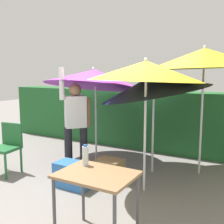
{
  "coord_description": "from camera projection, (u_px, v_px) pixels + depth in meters",
  "views": [
    {
      "loc": [
        2.34,
        -3.86,
        1.8
      ],
      "look_at": [
        0.0,
        0.3,
        1.1
      ],
      "focal_mm": 43.99,
      "sensor_mm": 36.0,
      "label": 1
    }
  ],
  "objects": [
    {
      "name": "ground_plane",
      "position": [
        103.0,
        177.0,
        4.72
      ],
      "size": [
        24.0,
        24.0,
        0.0
      ],
      "primitive_type": "plane",
      "color": "gray"
    },
    {
      "name": "hedge_row",
      "position": [
        151.0,
        120.0,
        6.49
      ],
      "size": [
        8.0,
        0.7,
        1.36
      ],
      "primitive_type": "cube",
      "color": "#23602D",
      "rests_on": "ground_plane"
    },
    {
      "name": "umbrella_rainbow",
      "position": [
        94.0,
        78.0,
        5.49
      ],
      "size": [
        1.99,
        2.02,
        2.01
      ],
      "color": "silver",
      "rests_on": "ground_plane"
    },
    {
      "name": "umbrella_orange",
      "position": [
        154.0,
        84.0,
        4.74
      ],
      "size": [
        1.96,
        1.92,
        1.98
      ],
      "color": "silver",
      "rests_on": "ground_plane"
    },
    {
      "name": "umbrella_yellow",
      "position": [
        146.0,
        71.0,
        3.95
      ],
      "size": [
        1.69,
        1.69,
        2.0
      ],
      "color": "silver",
      "rests_on": "ground_plane"
    },
    {
      "name": "umbrella_navy",
      "position": [
        204.0,
        58.0,
        4.61
      ],
      "size": [
        1.94,
        1.93,
        2.24
      ],
      "color": "silver",
      "rests_on": "ground_plane"
    },
    {
      "name": "person_vendor",
      "position": [
        76.0,
        121.0,
        4.88
      ],
      "size": [
        0.43,
        0.47,
        1.88
      ],
      "color": "black",
      "rests_on": "ground_plane"
    },
    {
      "name": "chair_plastic",
      "position": [
        7.0,
        145.0,
        4.87
      ],
      "size": [
        0.49,
        0.49,
        0.89
      ],
      "color": "#236633",
      "rests_on": "ground_plane"
    },
    {
      "name": "cooler_box",
      "position": [
        73.0,
        175.0,
        4.31
      ],
      "size": [
        0.57,
        0.34,
        0.39
      ],
      "primitive_type": "cube",
      "color": "#2D6BB7",
      "rests_on": "ground_plane"
    },
    {
      "name": "crate_cardboard",
      "position": [
        110.0,
        170.0,
        4.56
      ],
      "size": [
        0.43,
        0.31,
        0.37
      ],
      "primitive_type": "cube",
      "color": "#9E7A4C",
      "rests_on": "ground_plane"
    },
    {
      "name": "folding_table",
      "position": [
        96.0,
        182.0,
        2.87
      ],
      "size": [
        0.8,
        0.6,
        0.75
      ],
      "color": "#4C4C51",
      "rests_on": "ground_plane"
    },
    {
      "name": "bottle_water",
      "position": [
        85.0,
        156.0,
        3.08
      ],
      "size": [
        0.07,
        0.07,
        0.24
      ],
      "color": "silver",
      "rests_on": "folding_table"
    }
  ]
}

